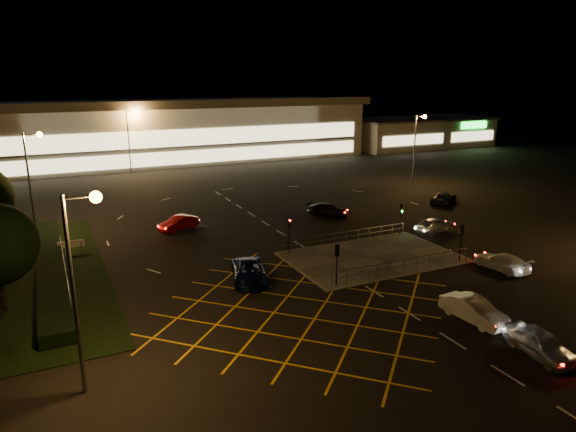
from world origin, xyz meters
name	(u,v)px	position (x,y,z in m)	size (l,w,h in m)	color
ground	(340,254)	(0.00, 0.00, 0.00)	(180.00, 180.00, 0.00)	black
pedestrian_island	(372,257)	(2.00, -2.00, 0.06)	(14.00, 9.00, 0.12)	#4C4944
hedge	(51,268)	(-23.00, 6.00, 0.50)	(2.00, 26.00, 1.00)	black
supermarket	(171,130)	(0.00, 61.95, 5.31)	(72.00, 26.50, 10.50)	beige
retail_unit_a	(393,134)	(46.00, 53.97, 3.21)	(18.80, 14.80, 6.35)	beige
retail_unit_b	(450,130)	(62.00, 53.96, 3.22)	(14.80, 14.80, 6.35)	beige
streetlight_sw	(81,266)	(-21.56, -12.00, 6.56)	(1.78, 0.56, 10.03)	slate
streetlight_nw	(33,169)	(-23.56, 18.00, 6.56)	(1.78, 0.56, 10.03)	slate
streetlight_ne	(417,140)	(24.44, 20.00, 6.56)	(1.78, 0.56, 10.03)	slate
streetlight_far_left	(131,132)	(-9.56, 48.00, 6.56)	(1.78, 0.56, 10.03)	slate
streetlight_far_right	(341,122)	(30.44, 50.00, 6.56)	(1.78, 0.56, 10.03)	slate
signal_sw	(337,256)	(-4.00, -5.99, 2.37)	(0.28, 0.30, 3.15)	black
signal_se	(461,235)	(8.00, -5.99, 2.37)	(0.28, 0.30, 3.15)	black
signal_nw	(289,228)	(-4.00, 1.99, 2.37)	(0.28, 0.30, 3.15)	black
signal_ne	(401,213)	(8.00, 1.99, 2.37)	(0.28, 0.30, 3.15)	black
car_near_silver	(540,343)	(1.20, -19.31, 0.75)	(1.77, 4.41, 1.50)	silver
car_queue_white	(474,310)	(1.01, -14.57, 0.75)	(1.59, 4.55, 1.50)	#BABABA
car_left_blue	(249,272)	(-9.42, -2.23, 0.75)	(2.48, 5.39, 1.50)	#0B1943
car_far_dkgrey	(328,210)	(5.48, 11.69, 0.69)	(1.92, 4.73, 1.37)	black
car_right_silver	(435,225)	(11.97, 1.53, 0.75)	(1.77, 4.41, 1.50)	#B9BCC1
car_circ_red	(179,223)	(-10.87, 13.58, 0.70)	(1.49, 4.28, 1.41)	#9E0B0D
car_east_grey	(444,198)	(21.28, 10.61, 0.71)	(2.34, 5.08, 1.41)	black
car_approach_white	(502,262)	(9.79, -8.78, 0.67)	(1.89, 4.64, 1.35)	silver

